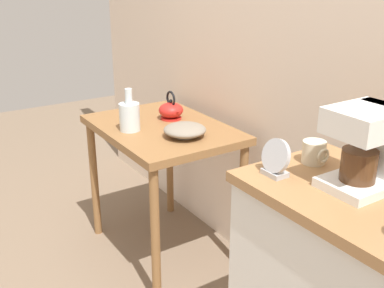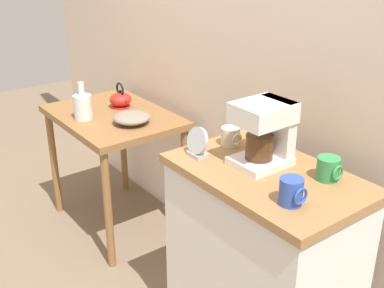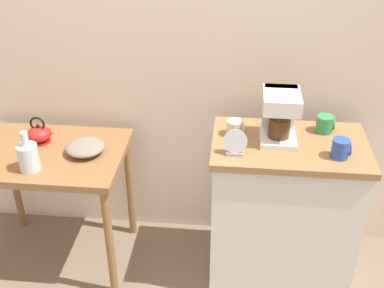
{
  "view_description": "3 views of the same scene",
  "coord_description": "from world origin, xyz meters",
  "px_view_note": "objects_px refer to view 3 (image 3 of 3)",
  "views": [
    {
      "loc": [
        1.38,
        -1.08,
        1.54
      ],
      "look_at": [
        -0.27,
        -0.01,
        0.79
      ],
      "focal_mm": 44.25,
      "sensor_mm": 36.0,
      "label": 1
    },
    {
      "loc": [
        1.78,
        -1.19,
        1.74
      ],
      "look_at": [
        0.14,
        0.04,
        0.85
      ],
      "focal_mm": 45.61,
      "sensor_mm": 36.0,
      "label": 2
    },
    {
      "loc": [
        0.32,
        -2.09,
        2.14
      ],
      "look_at": [
        0.11,
        0.04,
        0.86
      ],
      "focal_mm": 45.75,
      "sensor_mm": 36.0,
      "label": 3
    }
  ],
  "objects_px": {
    "teakettle": "(39,134)",
    "mug_small_cream": "(235,128)",
    "bowl_stoneware": "(85,147)",
    "mug_tall_green": "(325,124)",
    "glass_carafe_vase": "(28,156)",
    "table_clock": "(235,144)",
    "coffee_maker": "(280,113)",
    "mug_blue": "(341,149)"
  },
  "relations": [
    {
      "from": "mug_tall_green",
      "to": "coffee_maker",
      "type": "bearing_deg",
      "value": -159.7
    },
    {
      "from": "bowl_stoneware",
      "to": "glass_carafe_vase",
      "type": "distance_m",
      "value": 0.3
    },
    {
      "from": "teakettle",
      "to": "coffee_maker",
      "type": "distance_m",
      "value": 1.31
    },
    {
      "from": "glass_carafe_vase",
      "to": "table_clock",
      "type": "distance_m",
      "value": 1.04
    },
    {
      "from": "glass_carafe_vase",
      "to": "mug_blue",
      "type": "height_order",
      "value": "mug_blue"
    },
    {
      "from": "bowl_stoneware",
      "to": "mug_tall_green",
      "type": "xyz_separation_m",
      "value": [
        1.25,
        0.12,
        0.14
      ]
    },
    {
      "from": "mug_blue",
      "to": "table_clock",
      "type": "distance_m",
      "value": 0.5
    },
    {
      "from": "mug_blue",
      "to": "table_clock",
      "type": "bearing_deg",
      "value": -177.69
    },
    {
      "from": "teakettle",
      "to": "glass_carafe_vase",
      "type": "bearing_deg",
      "value": -79.78
    },
    {
      "from": "mug_small_cream",
      "to": "glass_carafe_vase",
      "type": "bearing_deg",
      "value": -167.76
    },
    {
      "from": "coffee_maker",
      "to": "mug_blue",
      "type": "xyz_separation_m",
      "value": [
        0.29,
        -0.16,
        -0.09
      ]
    },
    {
      "from": "bowl_stoneware",
      "to": "mug_blue",
      "type": "bearing_deg",
      "value": -5.56
    },
    {
      "from": "teakettle",
      "to": "table_clock",
      "type": "distance_m",
      "value": 1.11
    },
    {
      "from": "coffee_maker",
      "to": "teakettle",
      "type": "bearing_deg",
      "value": 177.35
    },
    {
      "from": "coffee_maker",
      "to": "mug_small_cream",
      "type": "height_order",
      "value": "coffee_maker"
    },
    {
      "from": "bowl_stoneware",
      "to": "table_clock",
      "type": "bearing_deg",
      "value": -10.41
    },
    {
      "from": "mug_small_cream",
      "to": "table_clock",
      "type": "distance_m",
      "value": 0.19
    },
    {
      "from": "mug_blue",
      "to": "mug_small_cream",
      "type": "bearing_deg",
      "value": 161.71
    },
    {
      "from": "bowl_stoneware",
      "to": "mug_small_cream",
      "type": "relative_size",
      "value": 2.32
    },
    {
      "from": "bowl_stoneware",
      "to": "mug_small_cream",
      "type": "xyz_separation_m",
      "value": [
        0.79,
        0.04,
        0.14
      ]
    },
    {
      "from": "coffee_maker",
      "to": "glass_carafe_vase",
      "type": "bearing_deg",
      "value": -170.33
    },
    {
      "from": "glass_carafe_vase",
      "to": "mug_small_cream",
      "type": "relative_size",
      "value": 2.43
    },
    {
      "from": "mug_blue",
      "to": "glass_carafe_vase",
      "type": "bearing_deg",
      "value": -177.9
    },
    {
      "from": "bowl_stoneware",
      "to": "mug_tall_green",
      "type": "bearing_deg",
      "value": 5.48
    },
    {
      "from": "teakettle",
      "to": "coffee_maker",
      "type": "height_order",
      "value": "coffee_maker"
    },
    {
      "from": "bowl_stoneware",
      "to": "mug_blue",
      "type": "height_order",
      "value": "mug_blue"
    },
    {
      "from": "mug_blue",
      "to": "table_clock",
      "type": "relative_size",
      "value": 0.76
    },
    {
      "from": "glass_carafe_vase",
      "to": "mug_blue",
      "type": "distance_m",
      "value": 1.53
    },
    {
      "from": "mug_blue",
      "to": "mug_tall_green",
      "type": "bearing_deg",
      "value": 99.59
    },
    {
      "from": "mug_blue",
      "to": "coffee_maker",
      "type": "bearing_deg",
      "value": 151.45
    },
    {
      "from": "mug_tall_green",
      "to": "mug_small_cream",
      "type": "distance_m",
      "value": 0.47
    },
    {
      "from": "glass_carafe_vase",
      "to": "mug_small_cream",
      "type": "xyz_separation_m",
      "value": [
        1.03,
        0.22,
        0.1
      ]
    },
    {
      "from": "coffee_maker",
      "to": "mug_blue",
      "type": "height_order",
      "value": "coffee_maker"
    },
    {
      "from": "teakettle",
      "to": "mug_small_cream",
      "type": "xyz_separation_m",
      "value": [
        1.07,
        -0.05,
        0.13
      ]
    },
    {
      "from": "glass_carafe_vase",
      "to": "table_clock",
      "type": "relative_size",
      "value": 1.71
    },
    {
      "from": "table_clock",
      "to": "coffee_maker",
      "type": "bearing_deg",
      "value": 39.53
    },
    {
      "from": "bowl_stoneware",
      "to": "mug_tall_green",
      "type": "height_order",
      "value": "mug_tall_green"
    },
    {
      "from": "teakettle",
      "to": "mug_tall_green",
      "type": "height_order",
      "value": "mug_tall_green"
    },
    {
      "from": "bowl_stoneware",
      "to": "coffee_maker",
      "type": "distance_m",
      "value": 1.04
    },
    {
      "from": "mug_small_cream",
      "to": "teakettle",
      "type": "bearing_deg",
      "value": 177.38
    },
    {
      "from": "bowl_stoneware",
      "to": "mug_blue",
      "type": "xyz_separation_m",
      "value": [
        1.29,
        -0.13,
        0.15
      ]
    },
    {
      "from": "bowl_stoneware",
      "to": "table_clock",
      "type": "height_order",
      "value": "table_clock"
    }
  ]
}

